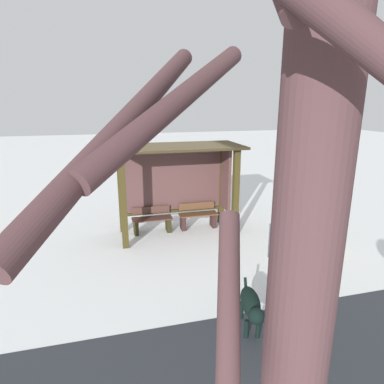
% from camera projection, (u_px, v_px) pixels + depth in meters
% --- Properties ---
extents(ground_plane, '(60.00, 60.00, 0.00)m').
position_uv_depth(ground_plane, '(178.00, 233.00, 9.22)').
color(ground_plane, white).
extents(bus_shelter, '(3.41, 1.62, 2.44)m').
position_uv_depth(bus_shelter, '(179.00, 172.00, 9.01)').
color(bus_shelter, '#362E14').
rests_on(bus_shelter, ground).
extents(bench_left_inside, '(1.11, 0.41, 0.70)m').
position_uv_depth(bench_left_inside, '(152.00, 221.00, 9.24)').
color(bench_left_inside, '#492D26').
rests_on(bench_left_inside, ground).
extents(bench_center_inside, '(1.11, 0.38, 0.72)m').
position_uv_depth(bench_center_inside, '(198.00, 217.00, 9.56)').
color(bench_center_inside, brown).
rests_on(bench_center_inside, ground).
extents(person_walking, '(0.57, 0.43, 1.79)m').
position_uv_depth(person_walking, '(286.00, 249.00, 5.80)').
color(person_walking, '#414C54').
rests_on(person_walking, ground).
extents(dog, '(0.46, 1.09, 0.66)m').
position_uv_depth(dog, '(251.00, 305.00, 5.21)').
color(dog, black).
rests_on(dog, ground).
extents(grit_bin, '(0.74, 0.61, 0.58)m').
position_uv_depth(grit_bin, '(309.00, 233.00, 8.50)').
color(grit_bin, yellow).
rests_on(grit_bin, ground).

